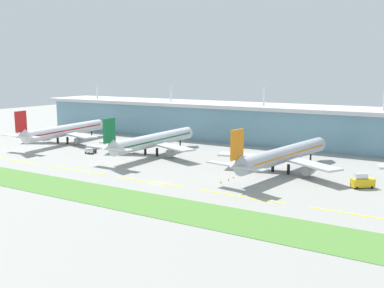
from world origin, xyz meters
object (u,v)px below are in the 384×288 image
Objects in this scene: airliner_far_middle at (283,155)px; pushback_tug at (92,151)px; airliner_nearest at (64,131)px; fuel_truck at (362,181)px; safety_cone_right_wingtip at (233,177)px; airliner_near_middle at (153,141)px; safety_cone_nose_front at (229,179)px; safety_cone_left_wingtip at (221,182)px; baggage_cart at (89,151)px.

pushback_tug is (-87.01, -8.08, -5.35)m from airliner_far_middle.
fuel_truck is (148.29, -14.08, -4.19)m from airliner_nearest.
airliner_nearest is 0.96× the size of airliner_far_middle.
airliner_near_middle is at bearing 157.50° from safety_cone_right_wingtip.
safety_cone_right_wingtip is (-0.09, 3.83, 0.00)m from safety_cone_nose_front.
airliner_far_middle is 98.84× the size of safety_cone_left_wingtip.
safety_cone_nose_front and safety_cone_right_wingtip have the same top height.
airliner_nearest is 35.21m from pushback_tug.
airliner_near_middle is at bearing -2.80° from airliner_nearest.
safety_cone_right_wingtip is (49.19, -20.37, -6.10)m from airliner_near_middle.
airliner_near_middle is at bearing 149.39° from safety_cone_left_wingtip.
airliner_far_middle is 14.82× the size of pushback_tug.
fuel_truck reaches higher than safety_cone_right_wingtip.
safety_cone_right_wingtip is (107.54, -23.23, -6.10)m from airliner_nearest.
safety_cone_nose_front is (-40.66, -12.98, -1.91)m from fuel_truck.
airliner_far_middle is 24.98m from safety_cone_nose_front.
safety_cone_left_wingtip is at bearing -12.23° from baggage_cart.
airliner_nearest is at bearing 163.53° from safety_cone_left_wingtip.
airliner_far_middle reaches higher than safety_cone_left_wingtip.
pushback_tug is at bearing -23.26° from airliner_nearest.
airliner_nearest is 58.42m from airliner_near_middle.
fuel_truck is at bearing 12.65° from safety_cone_right_wingtip.
fuel_truck is 42.73m from safety_cone_nose_front.
fuel_truck is (116.32, -0.34, 1.16)m from pushback_tug.
safety_cone_nose_front is at bearing -14.11° from airliner_nearest.
baggage_cart reaches higher than safety_cone_nose_front.
airliner_nearest is at bearing 165.89° from safety_cone_nose_front.
airliner_near_middle is (58.35, -2.86, -0.00)m from airliner_nearest.
baggage_cart is at bearing -179.38° from fuel_truck.
airliner_far_middle is 29.25m from safety_cone_left_wingtip.
safety_cone_left_wingtip is at bearing -114.82° from airliner_far_middle.
airliner_near_middle reaches higher than safety_cone_left_wingtip.
airliner_near_middle is 90.74m from fuel_truck.
airliner_far_middle is at bearing 6.34° from baggage_cart.
airliner_nearest is at bearing 174.58° from fuel_truck.
airliner_nearest is at bearing 167.81° from safety_cone_right_wingtip.
baggage_cart reaches higher than safety_cone_left_wingtip.
airliner_nearest and airliner_near_middle have the same top height.
safety_cone_left_wingtip and safety_cone_nose_front have the same top height.
safety_cone_right_wingtip is at bearing 86.16° from safety_cone_left_wingtip.
airliner_far_middle is 21.84m from safety_cone_right_wingtip.
airliner_far_middle is 30.78m from fuel_truck.
safety_cone_left_wingtip is at bearing -156.99° from fuel_truck.
airliner_far_middle reaches higher than safety_cone_right_wingtip.
airliner_near_middle is 56.83m from safety_cone_left_wingtip.
fuel_truck is 10.35× the size of safety_cone_right_wingtip.
airliner_nearest is 9.13× the size of fuel_truck.
airliner_near_middle is at bearing 177.35° from airliner_far_middle.
fuel_truck is at bearing 0.62° from baggage_cart.
airliner_near_middle is 14.05× the size of pushback_tug.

